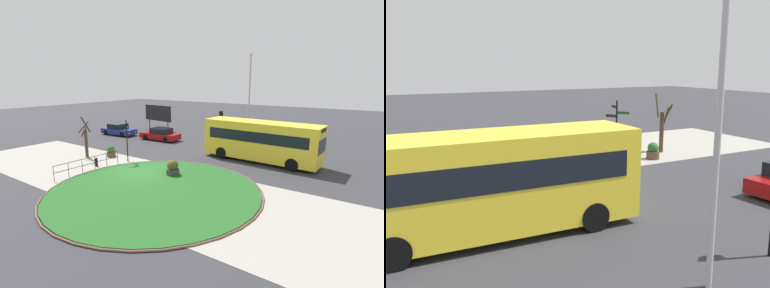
{
  "view_description": "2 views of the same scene",
  "coord_description": "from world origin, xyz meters",
  "views": [
    {
      "loc": [
        14.85,
        -14.68,
        6.79
      ],
      "look_at": [
        1.42,
        4.42,
        1.59
      ],
      "focal_mm": 27.31,
      "sensor_mm": 36.0,
      "label": 1
    },
    {
      "loc": [
        9.49,
        20.68,
        5.52
      ],
      "look_at": [
        0.74,
        4.32,
        1.92
      ],
      "focal_mm": 38.94,
      "sensor_mm": 36.0,
      "label": 2
    }
  ],
  "objects": [
    {
      "name": "ground",
      "position": [
        0.0,
        0.0,
        0.0
      ],
      "size": [
        120.0,
        120.0,
        0.0
      ],
      "primitive_type": "plane",
      "color": "#333338"
    },
    {
      "name": "lamppost_tall",
      "position": [
        2.11,
        13.8,
        4.97
      ],
      "size": [
        0.32,
        0.32,
        9.35
      ],
      "color": "#B7B7BC",
      "rests_on": "ground"
    },
    {
      "name": "car_far_lane",
      "position": [
        -13.16,
        9.31,
        0.65
      ],
      "size": [
        4.51,
        2.24,
        1.4
      ],
      "rotation": [
        0.0,
        0.0,
        0.08
      ],
      "color": "navy",
      "rests_on": "ground"
    },
    {
      "name": "grass_island",
      "position": [
        3.19,
        -2.09,
        0.05
      ],
      "size": [
        12.94,
        12.94,
        0.1
      ],
      "primitive_type": "cylinder",
      "color": "#235B23",
      "rests_on": "ground"
    },
    {
      "name": "billboard_left",
      "position": [
        -11.89,
        15.28,
        2.2
      ],
      "size": [
        5.0,
        0.62,
        3.3
      ],
      "rotation": [
        0.0,
        0.0,
        -0.1
      ],
      "color": "black",
      "rests_on": "ground"
    },
    {
      "name": "street_tree_bare",
      "position": [
        -7.26,
        0.5,
        1.61
      ],
      "size": [
        1.14,
        1.13,
        3.68
      ],
      "color": "#423323",
      "rests_on": "ground"
    },
    {
      "name": "planter_kerbside",
      "position": [
        2.22,
        0.88,
        0.53
      ],
      "size": [
        0.95,
        0.95,
        1.18
      ],
      "color": "#383838",
      "rests_on": "ground"
    },
    {
      "name": "bus_yellow",
      "position": [
        5.86,
        8.09,
        1.8
      ],
      "size": [
        9.74,
        2.87,
        3.36
      ],
      "rotation": [
        0.0,
        0.0,
        -0.03
      ],
      "color": "yellow",
      "rests_on": "ground"
    },
    {
      "name": "railing_grass_edge",
      "position": [
        -3.53,
        -1.99,
        0.69
      ],
      "size": [
        0.12,
        5.49,
        1.08
      ],
      "rotation": [
        0.0,
        0.0,
        4.7
      ],
      "color": "black",
      "rests_on": "ground"
    },
    {
      "name": "planter_near_signpost",
      "position": [
        -5.57,
        1.81,
        0.46
      ],
      "size": [
        0.76,
        0.76,
        1.01
      ],
      "color": "brown",
      "rests_on": "ground"
    },
    {
      "name": "car_near_lane",
      "position": [
        -6.83,
        9.92,
        0.64
      ],
      "size": [
        4.67,
        2.14,
        1.39
      ],
      "rotation": [
        0.0,
        0.0,
        3.2
      ],
      "color": "maroon",
      "rests_on": "ground"
    },
    {
      "name": "traffic_light_near",
      "position": [
        -0.91,
        13.33,
        2.47
      ],
      "size": [
        0.49,
        0.31,
        3.35
      ],
      "rotation": [
        0.0,
        0.0,
        3.34
      ],
      "color": "black",
      "rests_on": "ground"
    },
    {
      "name": "sidewalk_paving",
      "position": [
        0.0,
        -1.58,
        0.01
      ],
      "size": [
        32.0,
        8.84,
        0.02
      ],
      "primitive_type": "cube",
      "color": "#9E998E",
      "rests_on": "ground"
    },
    {
      "name": "bollard_foreground",
      "position": [
        -4.19,
        -0.82,
        0.38
      ],
      "size": [
        0.21,
        0.21,
        0.74
      ],
      "color": "black",
      "rests_on": "ground"
    },
    {
      "name": "grass_kerb_ring",
      "position": [
        3.19,
        -2.09,
        0.06
      ],
      "size": [
        13.25,
        13.25,
        0.11
      ],
      "primitive_type": "torus",
      "color": "brown",
      "rests_on": "ground"
    },
    {
      "name": "signpost_directional",
      "position": [
        -3.18,
        1.53,
        2.07
      ],
      "size": [
        0.84,
        1.23,
        3.54
      ],
      "color": "black",
      "rests_on": "ground"
    }
  ]
}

